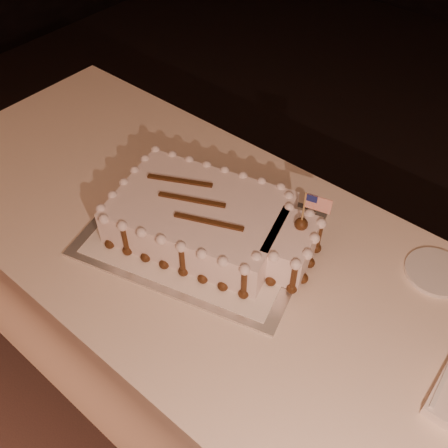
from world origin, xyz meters
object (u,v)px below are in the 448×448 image
Objects in this scene: banquet_table at (277,368)px; sheet_cake at (211,221)px; cake_board at (201,233)px; side_plate at (436,272)px.

banquet_table is 4.28× the size of sheet_cake.
cake_board is 1.02× the size of sheet_cake.
sheet_cake is at bearing 176.57° from banquet_table.
side_plate reaches higher than banquet_table.
banquet_table is at bearing -131.13° from side_plate.
side_plate is (0.50, 0.26, -0.05)m from sheet_cake.
side_plate is at bearing 48.87° from banquet_table.
banquet_table is 0.48m from cake_board.
cake_board is (-0.29, 0.01, 0.38)m from banquet_table.
cake_board reaches higher than banquet_table.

